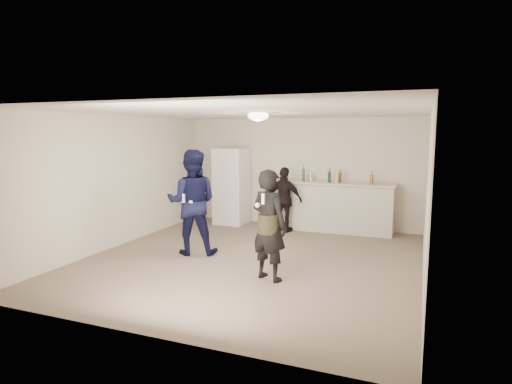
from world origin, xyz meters
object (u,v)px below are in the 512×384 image
(counter, at_px, (332,208))
(woman, at_px, (269,225))
(shaker, at_px, (311,177))
(man, at_px, (192,202))
(spectator, at_px, (285,200))
(fridge, at_px, (232,186))

(counter, height_order, woman, woman)
(shaker, height_order, woman, woman)
(shaker, bearing_deg, counter, -6.76)
(shaker, xyz_separation_m, man, (-1.47, -2.76, -0.24))
(spectator, bearing_deg, woman, 113.92)
(fridge, bearing_deg, counter, 1.66)
(man, bearing_deg, spectator, -134.77)
(fridge, height_order, spectator, fridge)
(counter, xyz_separation_m, shaker, (-0.51, 0.06, 0.65))
(counter, distance_m, woman, 3.52)
(fridge, distance_m, man, 2.66)
(fridge, xyz_separation_m, shaker, (1.90, 0.13, 0.28))
(man, distance_m, woman, 1.93)
(shaker, bearing_deg, man, -117.99)
(fridge, height_order, woman, fridge)
(counter, distance_m, man, 3.37)
(fridge, bearing_deg, spectator, -15.40)
(woman, distance_m, spectator, 3.12)
(woman, xyz_separation_m, spectator, (-0.72, 3.03, -0.11))
(shaker, relative_size, man, 0.09)
(man, relative_size, woman, 1.14)
(man, bearing_deg, counter, -146.37)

